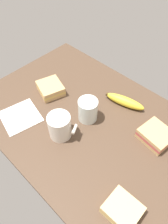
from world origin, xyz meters
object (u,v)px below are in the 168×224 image
coffee_mug_black (60,126)px  sandwich_extra (122,210)px  paper_napkin (20,116)px  sandwich_main (50,89)px  sandwich_side (156,135)px  banana (125,101)px  glass_of_milk (88,111)px

coffee_mug_black → sandwich_extra: 34.38cm
sandwich_extra → paper_napkin: 51.89cm
sandwich_main → paper_napkin: sandwich_main is taller
sandwich_main → sandwich_side: same height
sandwich_side → paper_napkin: sandwich_side is taller
sandwich_side → sandwich_extra: size_ratio=1.22×
sandwich_side → banana: 19.54cm
sandwich_main → sandwich_side: (47.03, 11.20, 0.00)cm
glass_of_milk → banana: bearing=68.0°
banana → paper_napkin: 43.76cm
banana → paper_napkin: banana is taller
sandwich_extra → sandwich_side: bearing=102.9°
coffee_mug_black → banana: 30.26cm
coffee_mug_black → sandwich_extra: coffee_mug_black is taller
sandwich_main → glass_of_milk: size_ratio=1.41×
sandwich_extra → banana: (-25.26, 35.17, -0.19)cm
sandwich_main → paper_napkin: (1.85, -17.48, -2.05)cm
glass_of_milk → paper_napkin: size_ratio=0.66×
sandwich_side → glass_of_milk: (-25.05, -9.97, 1.94)cm
coffee_mug_black → glass_of_milk: bearing=81.4°
sandwich_side → banana: bearing=162.0°
sandwich_extra → paper_napkin: sandwich_extra is taller
glass_of_milk → banana: size_ratio=0.55×
coffee_mug_black → sandwich_extra: size_ratio=1.07×
banana → glass_of_milk: bearing=-112.0°
glass_of_milk → sandwich_main: bearing=-176.8°
sandwich_side → paper_napkin: (-45.18, -28.69, -2.05)cm
paper_napkin → sandwich_side: bearing=32.4°
coffee_mug_black → sandwich_side: bearing=40.3°
paper_napkin → glass_of_milk: bearing=42.9°
sandwich_side → paper_napkin: bearing=-147.6°
glass_of_milk → sandwich_extra: bearing=-31.2°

